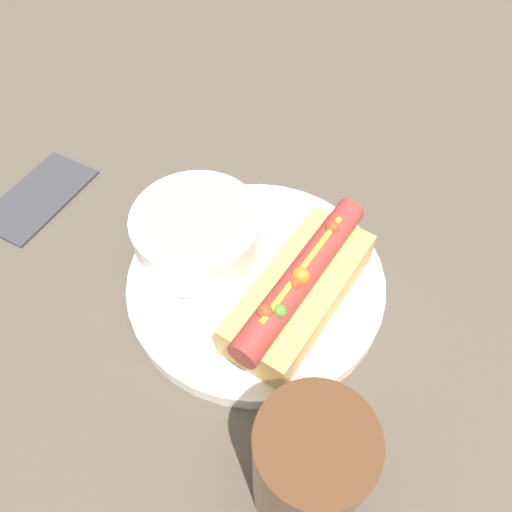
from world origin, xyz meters
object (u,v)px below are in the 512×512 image
Objects in this scene: hot_dog at (300,289)px; spoon at (201,316)px; drinking_glass at (309,468)px; soup_bowl at (197,232)px.

spoon is (-0.07, 0.05, -0.02)m from hot_dog.
drinking_glass is at bearing -147.68° from hot_dog.
soup_bowl is (-0.03, 0.11, 0.00)m from hot_dog.
hot_dog is 0.11m from soup_bowl.
spoon is 1.00× the size of drinking_glass.
spoon is at bearing -127.91° from soup_bowl.
spoon is at bearing 78.76° from drinking_glass.
hot_dog is 1.48× the size of drinking_glass.
drinking_glass is at bearing 125.00° from spoon.
soup_bowl is 1.00× the size of spoon.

